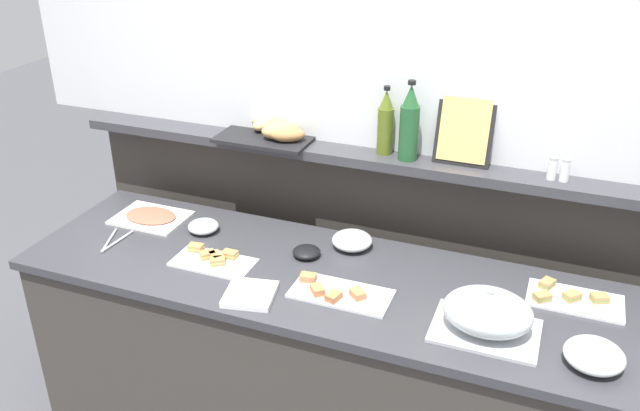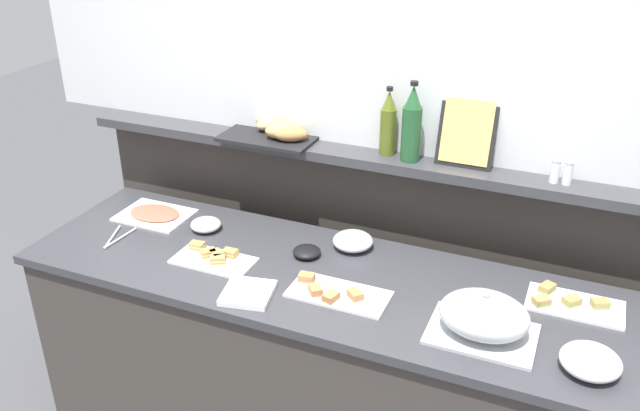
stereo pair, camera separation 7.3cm
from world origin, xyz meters
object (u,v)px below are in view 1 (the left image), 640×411
sandwich_platter_rear (338,293)px  cold_cuts_platter (151,217)px  serving_cloche (487,314)px  pepper_shaker (565,170)px  glass_bowl_large (352,241)px  bread_basket (275,130)px  glass_bowl_medium (203,227)px  sandwich_platter_front (572,299)px  condiment_bowl_teal (307,252)px  salt_shaker (552,168)px  olive_oil_bottle (385,124)px  sandwich_platter_side (213,260)px  napkin_stack (250,294)px  framed_picture (464,130)px  glass_bowl_small (594,356)px  wine_bottle_green (409,125)px  serving_tongs (113,241)px

sandwich_platter_rear → cold_cuts_platter: (-0.94, 0.25, -0.00)m
serving_cloche → pepper_shaker: (0.16, 0.57, 0.29)m
glass_bowl_large → bread_basket: 0.59m
glass_bowl_large → glass_bowl_medium: glass_bowl_large is taller
sandwich_platter_rear → sandwich_platter_front: (0.77, 0.26, 0.00)m
condiment_bowl_teal → pepper_shaker: 1.00m
salt_shaker → olive_oil_bottle: bearing=177.9°
sandwich_platter_side → napkin_stack: 0.28m
cold_cuts_platter → condiment_bowl_teal: size_ratio=2.80×
bread_basket → napkin_stack: bearing=-73.1°
serving_cloche → framed_picture: 0.76m
condiment_bowl_teal → salt_shaker: (0.83, 0.34, 0.34)m
cold_cuts_platter → pepper_shaker: pepper_shaker is taller
sandwich_platter_rear → cold_cuts_platter: 0.98m
glass_bowl_small → sandwich_platter_front: bearing=102.6°
sandwich_platter_side → cold_cuts_platter: size_ratio=1.03×
napkin_stack → sandwich_platter_rear: bearing=23.4°
sandwich_platter_front → wine_bottle_green: wine_bottle_green is taller
glass_bowl_large → salt_shaker: 0.80m
glass_bowl_small → glass_bowl_medium: bearing=168.6°
sandwich_platter_front → glass_bowl_large: (-0.83, 0.07, 0.02)m
sandwich_platter_front → napkin_stack: sandwich_platter_front is taller
serving_tongs → cold_cuts_platter: bearing=83.8°
olive_oil_bottle → pepper_shaker: olive_oil_bottle is taller
condiment_bowl_teal → wine_bottle_green: wine_bottle_green is taller
glass_bowl_large → framed_picture: bearing=35.1°
serving_cloche → glass_bowl_small: size_ratio=1.89×
wine_bottle_green → condiment_bowl_teal: bearing=-130.9°
bread_basket → wine_bottle_green: bearing=-2.6°
salt_shaker → bread_basket: size_ratio=0.22×
serving_tongs → bread_basket: 0.81m
condiment_bowl_teal → serving_tongs: size_ratio=0.58×
sandwich_platter_side → framed_picture: 1.07m
sandwich_platter_front → bread_basket: bread_basket is taller
sandwich_platter_rear → serving_tongs: sandwich_platter_rear is taller
serving_cloche → olive_oil_bottle: (-0.53, 0.60, 0.37)m
cold_cuts_platter → glass_bowl_medium: bearing=-3.9°
olive_oil_bottle → framed_picture: bearing=2.7°
serving_tongs → wine_bottle_green: (1.06, 0.52, 0.46)m
sandwich_platter_front → pepper_shaker: pepper_shaker is taller
bread_basket → sandwich_platter_rear: bearing=-49.2°
pepper_shaker → bread_basket: (-1.17, 0.02, -0.01)m
glass_bowl_large → glass_bowl_small: size_ratio=0.89×
wine_bottle_green → framed_picture: (0.20, 0.04, -0.01)m
serving_cloche → condiment_bowl_teal: (-0.72, 0.23, -0.05)m
glass_bowl_medium → glass_bowl_small: glass_bowl_small is taller
glass_bowl_large → glass_bowl_medium: size_ratio=1.26×
condiment_bowl_teal → wine_bottle_green: 0.63m
sandwich_platter_front → serving_tongs: size_ratio=1.71×
sandwich_platter_side → glass_bowl_small: glass_bowl_small is taller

